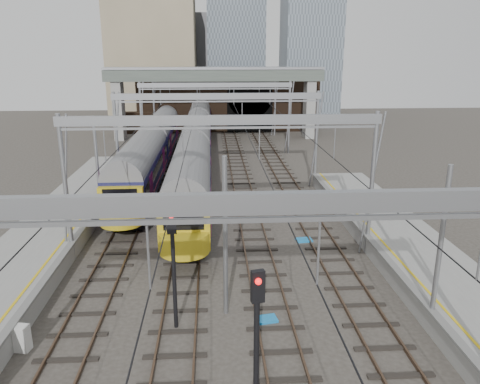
{
  "coord_description": "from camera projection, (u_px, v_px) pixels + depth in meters",
  "views": [
    {
      "loc": [
        -0.48,
        -16.09,
        10.87
      ],
      "look_at": [
        1.25,
        12.45,
        2.4
      ],
      "focal_mm": 35.0,
      "sensor_mm": 36.0,
      "label": 1
    }
  ],
  "objects": [
    {
      "name": "train_main",
      "position": [
        199.0,
        128.0,
        54.77
      ],
      "size": [
        2.8,
        64.68,
        4.81
      ],
      "color": "black",
      "rests_on": "ground"
    },
    {
      "name": "overhead_line",
      "position": [
        217.0,
        110.0,
        37.22
      ],
      "size": [
        16.8,
        80.0,
        8.0
      ],
      "color": "gray",
      "rests_on": "ground"
    },
    {
      "name": "ground",
      "position": [
        228.0,
        339.0,
        18.52
      ],
      "size": [
        160.0,
        160.0,
        0.0
      ],
      "primitive_type": "plane",
      "color": "#38332D",
      "rests_on": "ground"
    },
    {
      "name": "retaining_wall",
      "position": [
        224.0,
        101.0,
        67.07
      ],
      "size": [
        28.0,
        2.75,
        9.0
      ],
      "color": "#2F1F15",
      "rests_on": "ground"
    },
    {
      "name": "equip_cover_a",
      "position": [
        267.0,
        319.0,
        19.84
      ],
      "size": [
        0.98,
        0.77,
        0.1
      ],
      "primitive_type": "cube",
      "rotation": [
        0.0,
        0.0,
        0.18
      ],
      "color": "#1877BB",
      "rests_on": "ground"
    },
    {
      "name": "train_second",
      "position": [
        152.0,
        148.0,
        43.19
      ],
      "size": [
        2.77,
        32.05,
        4.77
      ],
      "color": "black",
      "rests_on": "ground"
    },
    {
      "name": "equip_cover_b",
      "position": [
        199.0,
        233.0,
        29.38
      ],
      "size": [
        0.97,
        0.76,
        0.1
      ],
      "primitive_type": "cube",
      "rotation": [
        0.0,
        0.0,
        -0.16
      ],
      "color": "#1877BB",
      "rests_on": "ground"
    },
    {
      "name": "equip_cover_c",
      "position": [
        304.0,
        240.0,
        28.29
      ],
      "size": [
        1.03,
        0.79,
        0.11
      ],
      "primitive_type": "cube",
      "rotation": [
        0.0,
        0.0,
        0.13
      ],
      "color": "#1877BB",
      "rests_on": "ground"
    },
    {
      "name": "relay_cabinet",
      "position": [
        22.0,
        338.0,
        17.7
      ],
      "size": [
        0.6,
        0.54,
        1.05
      ],
      "primitive_type": "cube",
      "rotation": [
        0.0,
        0.0,
        -0.21
      ],
      "color": "silver",
      "rests_on": "ground"
    },
    {
      "name": "signal_near_centre",
      "position": [
        257.0,
        331.0,
        13.33
      ],
      "size": [
        0.4,
        0.48,
        5.23
      ],
      "rotation": [
        0.0,
        0.0,
        0.24
      ],
      "color": "black",
      "rests_on": "ground"
    },
    {
      "name": "city_skyline",
      "position": [
        228.0,
        17.0,
        81.28
      ],
      "size": [
        37.5,
        27.5,
        60.0
      ],
      "color": "tan",
      "rests_on": "ground"
    },
    {
      "name": "tracks",
      "position": [
        220.0,
        214.0,
        32.87
      ],
      "size": [
        14.4,
        80.0,
        0.22
      ],
      "color": "#4C3828",
      "rests_on": "ground"
    },
    {
      "name": "signal_near_left",
      "position": [
        173.0,
        256.0,
        18.41
      ],
      "size": [
        0.39,
        0.48,
        5.16
      ],
      "rotation": [
        0.0,
        0.0,
        0.19
      ],
      "color": "black",
      "rests_on": "ground"
    },
    {
      "name": "overbridge",
      "position": [
        215.0,
        83.0,
        60.48
      ],
      "size": [
        28.0,
        3.0,
        9.25
      ],
      "color": "gray",
      "rests_on": "ground"
    }
  ]
}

